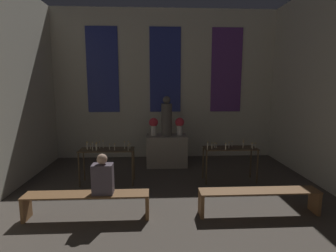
{
  "coord_description": "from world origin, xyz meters",
  "views": [
    {
      "loc": [
        -0.34,
        1.62,
        2.35
      ],
      "look_at": [
        0.0,
        8.37,
        1.31
      ],
      "focal_mm": 28.0,
      "sensor_mm": 36.0,
      "label": 1
    }
  ],
  "objects_px": {
    "statue": "(167,118)",
    "person_seated": "(103,177)",
    "pew_back_left": "(87,200)",
    "pew_back_right": "(259,196)",
    "altar": "(167,150)",
    "flower_vase_right": "(180,125)",
    "candle_rack_right": "(230,152)",
    "flower_vase_left": "(154,125)",
    "candle_rack_left": "(107,153)"
  },
  "relations": [
    {
      "from": "candle_rack_right",
      "to": "person_seated",
      "type": "relative_size",
      "value": 1.79
    },
    {
      "from": "altar",
      "to": "flower_vase_right",
      "type": "distance_m",
      "value": 0.85
    },
    {
      "from": "pew_back_left",
      "to": "pew_back_right",
      "type": "relative_size",
      "value": 1.0
    },
    {
      "from": "flower_vase_left",
      "to": "candle_rack_left",
      "type": "xyz_separation_m",
      "value": [
        -1.12,
        -1.39,
        -0.47
      ]
    },
    {
      "from": "person_seated",
      "to": "pew_back_right",
      "type": "bearing_deg",
      "value": 0.0
    },
    {
      "from": "candle_rack_left",
      "to": "altar",
      "type": "bearing_deg",
      "value": 42.81
    },
    {
      "from": "candle_rack_right",
      "to": "person_seated",
      "type": "height_order",
      "value": "person_seated"
    },
    {
      "from": "candle_rack_right",
      "to": "pew_back_left",
      "type": "height_order",
      "value": "candle_rack_right"
    },
    {
      "from": "candle_rack_right",
      "to": "pew_back_left",
      "type": "xyz_separation_m",
      "value": [
        -3.05,
        -1.7,
        -0.4
      ]
    },
    {
      "from": "pew_back_right",
      "to": "flower_vase_right",
      "type": "bearing_deg",
      "value": 110.84
    },
    {
      "from": "statue",
      "to": "candle_rack_left",
      "type": "bearing_deg",
      "value": -137.19
    },
    {
      "from": "candle_rack_right",
      "to": "pew_back_right",
      "type": "relative_size",
      "value": 0.59
    },
    {
      "from": "statue",
      "to": "candle_rack_right",
      "type": "height_order",
      "value": "statue"
    },
    {
      "from": "candle_rack_left",
      "to": "person_seated",
      "type": "height_order",
      "value": "person_seated"
    },
    {
      "from": "statue",
      "to": "flower_vase_left",
      "type": "xyz_separation_m",
      "value": [
        -0.38,
        0.0,
        -0.21
      ]
    },
    {
      "from": "pew_back_left",
      "to": "candle_rack_left",
      "type": "bearing_deg",
      "value": 87.97
    },
    {
      "from": "pew_back_left",
      "to": "pew_back_right",
      "type": "distance_m",
      "value": 3.12
    },
    {
      "from": "altar",
      "to": "statue",
      "type": "distance_m",
      "value": 0.98
    },
    {
      "from": "statue",
      "to": "pew_back_left",
      "type": "bearing_deg",
      "value": -116.76
    },
    {
      "from": "flower_vase_right",
      "to": "person_seated",
      "type": "distance_m",
      "value": 3.53
    },
    {
      "from": "pew_back_right",
      "to": "candle_rack_right",
      "type": "bearing_deg",
      "value": 92.19
    },
    {
      "from": "altar",
      "to": "flower_vase_right",
      "type": "bearing_deg",
      "value": 0.0
    },
    {
      "from": "pew_back_left",
      "to": "pew_back_right",
      "type": "bearing_deg",
      "value": 0.0
    },
    {
      "from": "altar",
      "to": "flower_vase_right",
      "type": "relative_size",
      "value": 2.26
    },
    {
      "from": "candle_rack_left",
      "to": "statue",
      "type": "bearing_deg",
      "value": 42.81
    },
    {
      "from": "statue",
      "to": "pew_back_right",
      "type": "xyz_separation_m",
      "value": [
        1.56,
        -3.09,
        -1.09
      ]
    },
    {
      "from": "statue",
      "to": "person_seated",
      "type": "height_order",
      "value": "statue"
    },
    {
      "from": "flower_vase_left",
      "to": "statue",
      "type": "bearing_deg",
      "value": -0.0
    },
    {
      "from": "altar",
      "to": "candle_rack_left",
      "type": "bearing_deg",
      "value": -137.19
    },
    {
      "from": "candle_rack_left",
      "to": "pew_back_right",
      "type": "bearing_deg",
      "value": -29.12
    },
    {
      "from": "flower_vase_left",
      "to": "person_seated",
      "type": "xyz_separation_m",
      "value": [
        -0.88,
        -3.09,
        -0.45
      ]
    },
    {
      "from": "pew_back_left",
      "to": "statue",
      "type": "bearing_deg",
      "value": 63.24
    },
    {
      "from": "altar",
      "to": "flower_vase_right",
      "type": "xyz_separation_m",
      "value": [
        0.38,
        0.0,
        0.76
      ]
    },
    {
      "from": "statue",
      "to": "flower_vase_left",
      "type": "bearing_deg",
      "value": 180.0
    },
    {
      "from": "statue",
      "to": "flower_vase_left",
      "type": "relative_size",
      "value": 2.21
    },
    {
      "from": "flower_vase_left",
      "to": "pew_back_left",
      "type": "xyz_separation_m",
      "value": [
        -1.18,
        -3.09,
        -0.88
      ]
    },
    {
      "from": "candle_rack_right",
      "to": "person_seated",
      "type": "bearing_deg",
      "value": -148.37
    },
    {
      "from": "pew_back_right",
      "to": "candle_rack_left",
      "type": "bearing_deg",
      "value": 150.88
    },
    {
      "from": "flower_vase_right",
      "to": "flower_vase_left",
      "type": "bearing_deg",
      "value": 180.0
    },
    {
      "from": "statue",
      "to": "candle_rack_right",
      "type": "bearing_deg",
      "value": -42.95
    },
    {
      "from": "altar",
      "to": "candle_rack_right",
      "type": "distance_m",
      "value": 2.06
    },
    {
      "from": "flower_vase_left",
      "to": "candle_rack_left",
      "type": "distance_m",
      "value": 1.84
    },
    {
      "from": "flower_vase_right",
      "to": "pew_back_left",
      "type": "bearing_deg",
      "value": -122.13
    },
    {
      "from": "statue",
      "to": "candle_rack_right",
      "type": "relative_size",
      "value": 0.89
    },
    {
      "from": "pew_back_right",
      "to": "person_seated",
      "type": "relative_size",
      "value": 3.05
    },
    {
      "from": "statue",
      "to": "flower_vase_right",
      "type": "bearing_deg",
      "value": 0.0
    },
    {
      "from": "altar",
      "to": "pew_back_left",
      "type": "xyz_separation_m",
      "value": [
        -1.56,
        -3.09,
        -0.11
      ]
    },
    {
      "from": "statue",
      "to": "flower_vase_left",
      "type": "distance_m",
      "value": 0.44
    },
    {
      "from": "candle_rack_right",
      "to": "flower_vase_left",
      "type": "bearing_deg",
      "value": 143.45
    },
    {
      "from": "pew_back_right",
      "to": "person_seated",
      "type": "xyz_separation_m",
      "value": [
        -2.82,
        -0.0,
        0.43
      ]
    }
  ]
}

